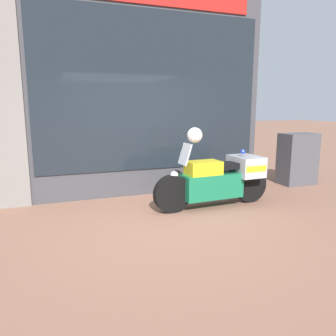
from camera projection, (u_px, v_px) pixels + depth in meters
The scene contains 6 objects.
ground_plane at pixel (162, 224), 5.20m from camera, with size 60.00×60.00×0.00m, color #8E604C.
shop_building at pixel (110, 94), 6.52m from camera, with size 5.81×0.55×4.14m.
window_display at pixel (148, 172), 7.12m from camera, with size 4.45×0.30×1.80m.
paramedic_motorcycle at pixel (220, 178), 6.06m from camera, with size 2.33×0.68×1.21m.
utility_cabinet at pixel (297, 159), 7.78m from camera, with size 0.83×0.53×1.21m, color #4C4C51.
white_helmet at pixel (195, 135), 5.70m from camera, with size 0.27×0.27×0.27m, color white.
Camera 1 is at (-1.61, -4.67, 1.85)m, focal length 35.00 mm.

